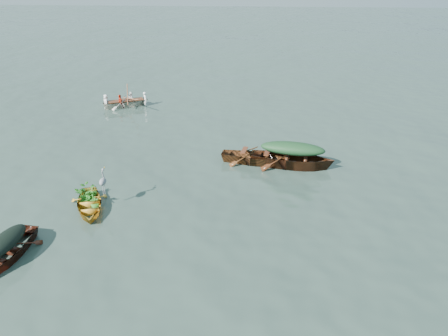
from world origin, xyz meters
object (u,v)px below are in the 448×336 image
at_px(heron, 103,185).
at_px(open_wooden_boat, 255,163).
at_px(yellow_dinghy, 90,210).
at_px(dark_covered_boat, 8,258).
at_px(green_tarp_boat, 291,167).
at_px(rowed_boat, 127,107).

bearing_deg(heron, open_wooden_boat, 17.35).
height_order(yellow_dinghy, dark_covered_boat, dark_covered_boat).
distance_m(dark_covered_boat, heron, 3.67).
distance_m(yellow_dinghy, open_wooden_boat, 7.04).
bearing_deg(yellow_dinghy, green_tarp_boat, 8.76).
relative_size(yellow_dinghy, rowed_boat, 0.79).
height_order(dark_covered_boat, green_tarp_boat, green_tarp_boat).
distance_m(yellow_dinghy, heron, 1.01).
relative_size(open_wooden_boat, heron, 4.37).
relative_size(green_tarp_boat, heron, 5.18).
bearing_deg(green_tarp_boat, heron, 128.45).
distance_m(yellow_dinghy, green_tarp_boat, 8.17).
bearing_deg(yellow_dinghy, open_wooden_boat, 16.41).
distance_m(dark_covered_boat, green_tarp_boat, 10.90).
height_order(green_tarp_boat, heron, heron).
xyz_separation_m(open_wooden_boat, heron, (-5.17, -3.94, 0.84)).
bearing_deg(open_wooden_boat, green_tarp_boat, -89.24).
relative_size(dark_covered_boat, heron, 3.60).
distance_m(dark_covered_boat, rowed_boat, 14.22).
bearing_deg(dark_covered_boat, open_wooden_boat, 50.46).
bearing_deg(green_tarp_boat, yellow_dinghy, 128.19).
bearing_deg(yellow_dinghy, rowed_boat, 79.24).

